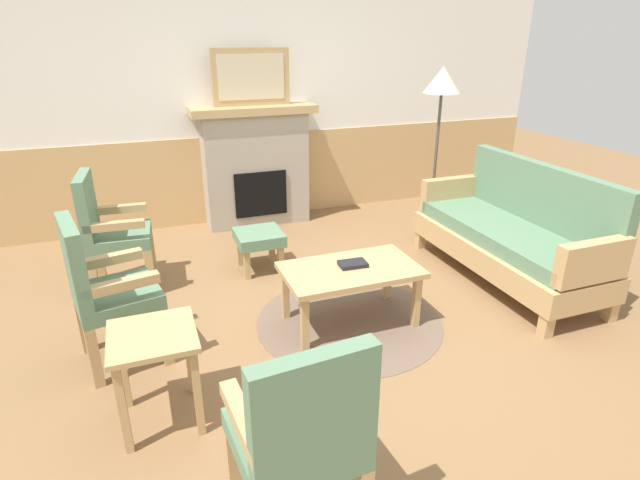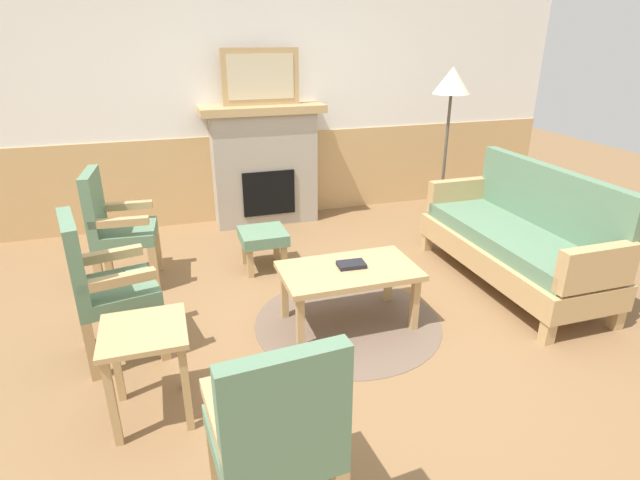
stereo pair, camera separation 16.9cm
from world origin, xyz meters
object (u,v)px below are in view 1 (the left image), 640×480
Objects in this scene: coffee_table at (350,275)px; armchair_near_fireplace at (108,227)px; book_on_table at (353,264)px; armchair_front_left at (301,433)px; side_table at (155,352)px; fireplace at (256,165)px; framed_picture at (251,77)px; armchair_by_window_left at (103,286)px; floor_lamp_by_couch at (442,91)px; couch at (512,235)px; footstool at (259,240)px.

armchair_near_fireplace is at bearing 143.97° from coffee_table.
book_on_table is 0.20× the size of armchair_front_left.
armchair_front_left is 1.78× the size of side_table.
framed_picture is (0.00, 0.00, 0.91)m from fireplace.
armchair_near_fireplace is at bearing 89.35° from armchair_by_window_left.
floor_lamp_by_couch is (2.42, 2.89, 0.91)m from armchair_front_left.
floor_lamp_by_couch reaches higher than couch.
armchair_by_window_left is 1.00× the size of armchair_front_left.
fireplace reaches higher than coffee_table.
book_on_table is at bearing -68.65° from footstool.
fireplace is 3.14m from side_table.
book_on_table is 2.29m from floor_lamp_by_couch.
armchair_front_left is at bearing -101.09° from fireplace.
framed_picture is 2.00× the size of footstool.
coffee_table is (0.12, -2.30, -1.17)m from framed_picture.
framed_picture is 2.59m from coffee_table.
side_table is at bearing -157.34° from coffee_table.
armchair_front_left is at bearing -100.19° from footstool.
armchair_front_left reaches higher than footstool.
armchair_front_left is at bearing -120.15° from coffee_table.
book_on_table reaches higher than coffee_table.
armchair_by_window_left is at bearing 176.62° from coffee_table.
couch is at bearing -51.59° from fireplace.
book_on_table is 1.99m from armchair_near_fireplace.
floor_lamp_by_couch is (2.92, 1.98, 1.02)m from side_table.
armchair_by_window_left reaches higher than footstool.
framed_picture is 1.45× the size of side_table.
framed_picture is 3.32m from side_table.
fireplace is at bearing 151.95° from floor_lamp_by_couch.
coffee_table is 2.36m from floor_lamp_by_couch.
armchair_front_left is at bearing -61.07° from side_table.
side_table is (-0.50, 0.91, -0.10)m from armchair_front_left.
framed_picture reaches higher than footstool.
floor_lamp_by_couch is at bearing 4.47° from armchair_near_fireplace.
coffee_table is 0.98× the size of armchair_near_fireplace.
framed_picture is 0.82× the size of armchair_by_window_left.
fireplace reaches higher than book_on_table.
footstool is at bearing 111.35° from book_on_table.
couch reaches higher than footstool.
framed_picture is at bearing 78.91° from armchair_front_left.
side_table is at bearing -113.43° from fireplace.
couch is at bearing 6.79° from coffee_table.
couch is at bearing -25.02° from footstool.
couch is at bearing 1.64° from armchair_by_window_left.
side_table is at bearing -156.96° from book_on_table.
side_table is (-1.24, -2.87, -0.22)m from fireplace.
framed_picture is 4.11× the size of book_on_table.
couch is 1.61m from floor_lamp_by_couch.
floor_lamp_by_couch reaches higher than side_table.
couch is 2.16m from footstool.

